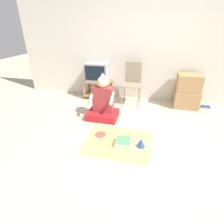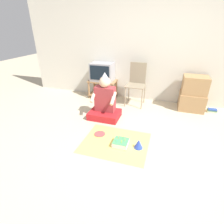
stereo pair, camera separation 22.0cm
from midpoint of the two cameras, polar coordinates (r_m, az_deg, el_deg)
ground_plane at (r=2.76m, az=8.45°, el=-12.27°), size 16.00×16.00×0.00m
wall_back at (r=4.32m, az=15.02°, el=19.92°), size 6.40×0.06×2.55m
tv_stand at (r=4.54m, az=-1.66°, el=8.03°), size 0.69×0.41×0.45m
tv at (r=4.43m, az=-1.73°, el=12.99°), size 0.54×0.40×0.44m
folding_chair at (r=4.13m, az=9.58°, el=9.91°), size 0.43×0.41×0.96m
cardboard_box_stack at (r=4.28m, az=26.29°, el=5.26°), size 0.53×0.48×0.76m
book_pile at (r=4.46m, az=31.06°, el=0.40°), size 0.19×0.13×0.07m
person_seated at (r=3.50m, az=-0.56°, el=2.71°), size 0.61×0.47×0.93m
party_cloth at (r=2.89m, az=3.30°, el=-9.92°), size 1.06×0.87×0.01m
birthday_cake at (r=2.82m, az=5.15°, el=-10.00°), size 0.23×0.23×0.14m
party_hat_blue at (r=2.78m, az=10.96°, el=-10.20°), size 0.14×0.14×0.15m
paper_plate at (r=3.07m, az=-1.99°, el=-7.20°), size 0.19×0.19×0.01m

